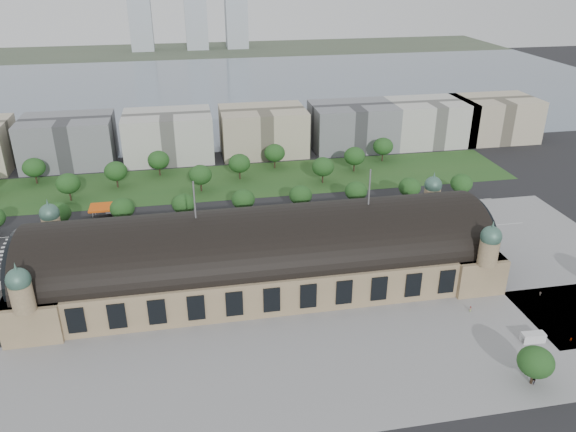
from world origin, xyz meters
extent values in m
plane|color=black|center=(0.00, 0.00, 0.00)|extent=(900.00, 900.00, 0.00)
cube|color=#A08663|center=(0.00, 0.00, 6.00)|extent=(150.00, 40.00, 12.00)
cube|color=#A08663|center=(-67.00, 0.00, 6.00)|extent=(16.00, 43.00, 12.00)
cube|color=#A08663|center=(67.00, 0.00, 6.00)|extent=(16.00, 43.00, 12.00)
cylinder|color=black|center=(0.00, 0.00, 12.00)|extent=(144.00, 37.60, 37.60)
cylinder|color=black|center=(-73.00, 0.00, 14.00)|extent=(1.20, 32.00, 32.00)
cylinder|color=black|center=(73.00, 0.00, 14.00)|extent=(1.20, 32.00, 32.00)
cylinder|color=#A08663|center=(-67.00, 21.00, 16.00)|extent=(6.00, 6.00, 8.00)
sphere|color=#3F6557|center=(-67.00, 21.00, 21.50)|extent=(6.40, 6.40, 6.40)
cone|color=#3F6557|center=(-67.00, 21.00, 25.50)|extent=(1.00, 1.00, 2.50)
cylinder|color=#A08663|center=(67.00, 21.00, 16.00)|extent=(6.00, 6.00, 8.00)
sphere|color=#3F6557|center=(67.00, 21.00, 21.50)|extent=(6.40, 6.40, 6.40)
cone|color=#3F6557|center=(67.00, 21.00, 25.50)|extent=(1.00, 1.00, 2.50)
cylinder|color=#A08663|center=(-67.00, -21.00, 16.00)|extent=(6.00, 6.00, 8.00)
sphere|color=#3F6557|center=(-67.00, -21.00, 21.50)|extent=(6.40, 6.40, 6.40)
cone|color=#3F6557|center=(-67.00, -21.00, 25.50)|extent=(1.00, 1.00, 2.50)
cylinder|color=#A08663|center=(67.00, -21.00, 16.00)|extent=(6.00, 6.00, 8.00)
sphere|color=#3F6557|center=(67.00, -21.00, 21.50)|extent=(6.40, 6.40, 6.40)
cone|color=#3F6557|center=(67.00, -21.00, 25.50)|extent=(1.00, 1.00, 2.50)
cylinder|color=#59595B|center=(-20.00, 0.00, 31.50)|extent=(0.50, 0.50, 12.00)
cylinder|color=#59595B|center=(35.00, 0.00, 31.50)|extent=(0.50, 0.50, 12.00)
cube|color=gray|center=(10.00, -44.00, 0.00)|extent=(190.00, 48.00, 0.12)
cube|color=gray|center=(103.00, 0.00, 0.00)|extent=(56.00, 100.00, 0.12)
cube|color=black|center=(-20.00, 38.00, 0.00)|extent=(260.00, 26.00, 0.10)
cube|color=#255020|center=(-15.00, 93.00, 0.00)|extent=(300.00, 45.00, 0.10)
cube|color=#DB4F0C|center=(-55.00, 62.00, 4.70)|extent=(14.00, 9.00, 0.70)
cube|color=#59595B|center=(-53.00, 68.00, 1.60)|extent=(7.00, 5.00, 3.20)
cylinder|color=#59595B|center=(-60.50, 65.20, 2.20)|extent=(0.50, 0.50, 4.40)
cylinder|color=#59595B|center=(-49.50, 65.20, 2.20)|extent=(0.50, 0.50, 4.40)
cylinder|color=#59595B|center=(-60.50, 58.80, 2.20)|extent=(0.50, 0.50, 4.40)
cylinder|color=#59595B|center=(-49.50, 58.80, 2.20)|extent=(0.50, 0.50, 4.40)
cube|color=slate|center=(0.00, 298.00, 0.00)|extent=(700.00, 320.00, 0.08)
cube|color=#44513D|center=(0.00, 498.00, 0.00)|extent=(700.00, 120.00, 0.14)
cube|color=#9EA8B2|center=(-60.00, 508.00, 40.00)|extent=(24.00, 24.00, 80.00)
cube|color=#9EA8B2|center=(0.00, 508.00, 42.50)|extent=(24.00, 24.00, 85.00)
cube|color=#9EA8B2|center=(45.00, 508.00, 37.50)|extent=(24.00, 24.00, 75.00)
cube|color=slate|center=(-80.00, 133.00, 12.00)|extent=(45.00, 32.00, 24.00)
cube|color=#B6B5AC|center=(-30.00, 133.00, 12.00)|extent=(45.00, 32.00, 24.00)
cube|color=#B8AC90|center=(20.00, 133.00, 12.00)|extent=(45.00, 32.00, 24.00)
cube|color=slate|center=(70.00, 133.00, 12.00)|extent=(45.00, 32.00, 24.00)
cube|color=#B6B5AC|center=(115.00, 133.00, 12.00)|extent=(45.00, 32.00, 24.00)
cube|color=#B8AC90|center=(155.00, 133.00, 12.00)|extent=(45.00, 32.00, 24.00)
cylinder|color=#2D2116|center=(-72.00, 53.00, 2.16)|extent=(0.70, 0.70, 4.32)
ellipsoid|color=#1E4418|center=(-72.00, 53.00, 7.44)|extent=(9.60, 9.60, 8.16)
cylinder|color=#2D2116|center=(-48.00, 53.00, 2.16)|extent=(0.70, 0.70, 4.32)
ellipsoid|color=#1E4418|center=(-48.00, 53.00, 7.44)|extent=(9.60, 9.60, 8.16)
cylinder|color=#2D2116|center=(-24.00, 53.00, 2.16)|extent=(0.70, 0.70, 4.32)
ellipsoid|color=#1E4418|center=(-24.00, 53.00, 7.44)|extent=(9.60, 9.60, 8.16)
cylinder|color=#2D2116|center=(0.00, 53.00, 2.16)|extent=(0.70, 0.70, 4.32)
ellipsoid|color=#1E4418|center=(0.00, 53.00, 7.44)|extent=(9.60, 9.60, 8.16)
cylinder|color=#2D2116|center=(24.00, 53.00, 2.16)|extent=(0.70, 0.70, 4.32)
ellipsoid|color=#1E4418|center=(24.00, 53.00, 7.44)|extent=(9.60, 9.60, 8.16)
cylinder|color=#2D2116|center=(48.00, 53.00, 2.16)|extent=(0.70, 0.70, 4.32)
ellipsoid|color=#1E4418|center=(48.00, 53.00, 7.44)|extent=(9.60, 9.60, 8.16)
cylinder|color=#2D2116|center=(72.00, 53.00, 2.16)|extent=(0.70, 0.70, 4.32)
ellipsoid|color=#1E4418|center=(72.00, 53.00, 7.44)|extent=(9.60, 9.60, 8.16)
cylinder|color=#2D2116|center=(96.00, 53.00, 2.16)|extent=(0.70, 0.70, 4.32)
ellipsoid|color=#1E4418|center=(96.00, 53.00, 7.44)|extent=(9.60, 9.60, 8.16)
cylinder|color=#2D2116|center=(-92.00, 107.00, 2.34)|extent=(0.70, 0.70, 4.68)
ellipsoid|color=#1E4418|center=(-92.00, 107.00, 8.06)|extent=(10.40, 10.40, 8.84)
cylinder|color=#2D2116|center=(-73.00, 83.00, 2.34)|extent=(0.70, 0.70, 4.68)
ellipsoid|color=#1E4418|center=(-73.00, 83.00, 8.06)|extent=(10.40, 10.40, 8.84)
cylinder|color=#2D2116|center=(-54.00, 95.00, 2.34)|extent=(0.70, 0.70, 4.68)
ellipsoid|color=#1E4418|center=(-54.00, 95.00, 8.06)|extent=(10.40, 10.40, 8.84)
cylinder|color=#2D2116|center=(-35.00, 107.00, 2.34)|extent=(0.70, 0.70, 4.68)
ellipsoid|color=#1E4418|center=(-35.00, 107.00, 8.06)|extent=(10.40, 10.40, 8.84)
cylinder|color=#2D2116|center=(-16.00, 83.00, 2.34)|extent=(0.70, 0.70, 4.68)
ellipsoid|color=#1E4418|center=(-16.00, 83.00, 8.06)|extent=(10.40, 10.40, 8.84)
cylinder|color=#2D2116|center=(3.00, 95.00, 2.34)|extent=(0.70, 0.70, 4.68)
ellipsoid|color=#1E4418|center=(3.00, 95.00, 8.06)|extent=(10.40, 10.40, 8.84)
cylinder|color=#2D2116|center=(22.00, 107.00, 2.34)|extent=(0.70, 0.70, 4.68)
ellipsoid|color=#1E4418|center=(22.00, 107.00, 8.06)|extent=(10.40, 10.40, 8.84)
cylinder|color=#2D2116|center=(41.00, 83.00, 2.34)|extent=(0.70, 0.70, 4.68)
ellipsoid|color=#1E4418|center=(41.00, 83.00, 8.06)|extent=(10.40, 10.40, 8.84)
cylinder|color=#2D2116|center=(60.00, 95.00, 2.34)|extent=(0.70, 0.70, 4.68)
ellipsoid|color=#1E4418|center=(60.00, 95.00, 8.06)|extent=(10.40, 10.40, 8.84)
cylinder|color=#2D2116|center=(79.00, 107.00, 2.34)|extent=(0.70, 0.70, 4.68)
ellipsoid|color=#1E4418|center=(79.00, 107.00, 8.06)|extent=(10.40, 10.40, 8.84)
cylinder|color=#2D2116|center=(60.00, -60.00, 1.98)|extent=(0.70, 0.70, 3.96)
ellipsoid|color=#1E4418|center=(60.00, -60.00, 6.82)|extent=(9.00, 9.00, 7.65)
imported|color=gray|center=(-75.52, 37.17, 0.74)|extent=(4.65, 2.01, 1.49)
imported|color=black|center=(-44.14, 37.73, 0.73)|extent=(5.36, 2.66, 1.46)
imported|color=maroon|center=(-42.50, 46.52, 0.75)|extent=(5.26, 2.39, 1.49)
imported|color=slate|center=(36.92, 38.67, 0.71)|extent=(4.36, 1.73, 1.41)
imported|color=silver|center=(75.65, 38.10, 0.80)|extent=(5.96, 3.16, 1.60)
imported|color=black|center=(-80.00, 25.00, 0.80)|extent=(4.96, 4.12, 1.60)
imported|color=maroon|center=(-67.27, 23.97, 0.68)|extent=(5.36, 4.19, 1.35)
imported|color=#16193F|center=(-48.33, 25.00, 0.65)|extent=(4.59, 4.22, 1.29)
imported|color=slate|center=(-34.83, 24.01, 0.66)|extent=(4.18, 2.99, 1.32)
imported|color=silver|center=(-39.86, 21.00, 0.77)|extent=(4.78, 3.91, 1.53)
imported|color=gray|center=(-43.24, 25.00, 0.73)|extent=(5.80, 4.42, 1.46)
imported|color=black|center=(-44.32, 25.00, 0.74)|extent=(5.42, 4.58, 1.49)
imported|color=#AD1B21|center=(-20.92, 27.00, 1.75)|extent=(12.58, 3.12, 3.49)
imported|color=beige|center=(11.33, 30.95, 1.85)|extent=(13.39, 3.72, 3.69)
imported|color=silver|center=(40.00, 32.00, 1.57)|extent=(11.29, 2.85, 3.13)
cube|color=silver|center=(70.00, -44.68, 1.41)|extent=(6.63, 2.96, 2.81)
cube|color=silver|center=(67.63, -44.55, 0.97)|extent=(1.86, 2.47, 1.95)
imported|color=gray|center=(59.77, -27.98, 0.90)|extent=(0.93, 0.60, 1.79)
imported|color=gray|center=(85.73, -24.00, 0.86)|extent=(0.56, 0.88, 1.72)
imported|color=gray|center=(80.44, -46.88, 0.87)|extent=(1.11, 0.72, 1.74)
imported|color=gray|center=(60.25, -60.63, 0.97)|extent=(1.20, 1.31, 1.93)
camera|label=1|loc=(-20.92, -157.19, 98.78)|focal=35.00mm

